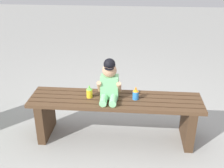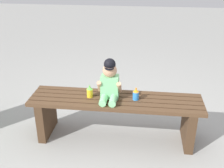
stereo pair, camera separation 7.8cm
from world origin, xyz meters
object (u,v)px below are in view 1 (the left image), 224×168
at_px(park_bench, 115,111).
at_px(sippy_cup_left, 89,92).
at_px(sippy_cup_right, 136,94).
at_px(child_figure, 109,82).

xyz_separation_m(park_bench, sippy_cup_left, (-0.26, 0.01, 0.20)).
relative_size(park_bench, sippy_cup_right, 13.59).
relative_size(sippy_cup_left, sippy_cup_right, 1.00).
distance_m(sippy_cup_left, sippy_cup_right, 0.45).
xyz_separation_m(child_figure, sippy_cup_left, (-0.20, 0.01, -0.12)).
xyz_separation_m(sippy_cup_left, sippy_cup_right, (0.45, 0.00, 0.00)).
bearing_deg(sippy_cup_left, child_figure, -1.56).
height_order(child_figure, sippy_cup_left, child_figure).
distance_m(park_bench, sippy_cup_left, 0.33).
height_order(park_bench, child_figure, child_figure).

